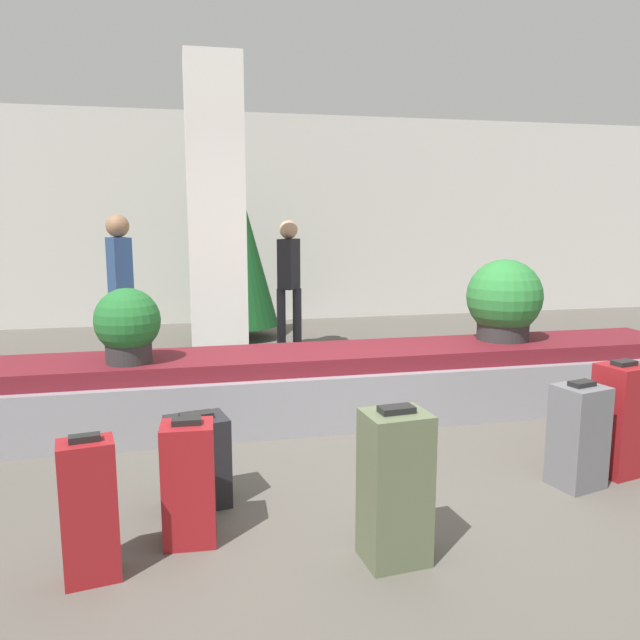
{
  "coord_description": "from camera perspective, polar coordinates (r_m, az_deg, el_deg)",
  "views": [
    {
      "loc": [
        -1.09,
        -3.58,
        1.65
      ],
      "look_at": [
        0.0,
        1.27,
        0.82
      ],
      "focal_mm": 35.0,
      "sensor_mm": 36.0,
      "label": 1
    }
  ],
  "objects": [
    {
      "name": "ground_plane",
      "position": [
        4.09,
        4.02,
        -14.37
      ],
      "size": [
        18.0,
        18.0,
        0.0
      ],
      "primitive_type": "plane",
      "color": "#59544C"
    },
    {
      "name": "back_wall",
      "position": [
        9.88,
        -6.38,
        9.14
      ],
      "size": [
        18.0,
        0.06,
        3.2
      ],
      "color": "beige",
      "rests_on": "ground_plane"
    },
    {
      "name": "carousel",
      "position": [
        5.16,
        0.0,
        -6.0
      ],
      "size": [
        6.61,
        0.88,
        0.57
      ],
      "color": "gray",
      "rests_on": "ground_plane"
    },
    {
      "name": "pillar",
      "position": [
        6.47,
        -9.48,
        8.9
      ],
      "size": [
        0.56,
        0.56,
        3.2
      ],
      "color": "silver",
      "rests_on": "ground_plane"
    },
    {
      "name": "suitcase_0",
      "position": [
        4.2,
        22.54,
        -9.76
      ],
      "size": [
        0.33,
        0.31,
        0.67
      ],
      "rotation": [
        0.0,
        0.0,
        0.24
      ],
      "color": "slate",
      "rests_on": "ground_plane"
    },
    {
      "name": "suitcase_1",
      "position": [
        3.73,
        -11.12,
        -12.53
      ],
      "size": [
        0.38,
        0.32,
        0.55
      ],
      "rotation": [
        0.0,
        0.0,
        0.2
      ],
      "color": "#232328",
      "rests_on": "ground_plane"
    },
    {
      "name": "suitcase_2",
      "position": [
        3.1,
        6.86,
        -14.9
      ],
      "size": [
        0.32,
        0.28,
        0.77
      ],
      "rotation": [
        0.0,
        0.0,
        0.1
      ],
      "color": "#5B6647",
      "rests_on": "ground_plane"
    },
    {
      "name": "suitcase_3",
      "position": [
        3.33,
        -11.91,
        -14.37
      ],
      "size": [
        0.27,
        0.24,
        0.66
      ],
      "rotation": [
        0.0,
        0.0,
        -0.06
      ],
      "color": "maroon",
      "rests_on": "ground_plane"
    },
    {
      "name": "suitcase_4",
      "position": [
        3.13,
        -20.35,
        -16.01
      ],
      "size": [
        0.27,
        0.21,
        0.69
      ],
      "rotation": [
        0.0,
        0.0,
        0.17
      ],
      "color": "maroon",
      "rests_on": "ground_plane"
    },
    {
      "name": "suitcase_5",
      "position": [
        4.49,
        25.71,
        -8.19
      ],
      "size": [
        0.32,
        0.31,
        0.75
      ],
      "rotation": [
        0.0,
        0.0,
        0.22
      ],
      "color": "maroon",
      "rests_on": "ground_plane"
    },
    {
      "name": "potted_plant_0",
      "position": [
        5.7,
        16.48,
        1.71
      ],
      "size": [
        0.66,
        0.66,
        0.71
      ],
      "color": "#2D2D2D",
      "rests_on": "carousel"
    },
    {
      "name": "potted_plant_1",
      "position": [
        4.83,
        -17.19,
        -0.46
      ],
      "size": [
        0.49,
        0.49,
        0.56
      ],
      "color": "#2D2D2D",
      "rests_on": "carousel"
    },
    {
      "name": "traveler_0",
      "position": [
        7.67,
        -2.86,
        4.21
      ],
      "size": [
        0.32,
        0.37,
        1.6
      ],
      "rotation": [
        0.0,
        0.0,
        -2.12
      ],
      "color": "#282833",
      "rests_on": "ground_plane"
    },
    {
      "name": "traveler_1",
      "position": [
        6.76,
        -17.79,
        3.47
      ],
      "size": [
        0.31,
        0.36,
        1.67
      ],
      "rotation": [
        0.0,
        0.0,
        1.94
      ],
      "color": "#282833",
      "rests_on": "ground_plane"
    },
    {
      "name": "decorated_tree",
      "position": [
        8.48,
        -7.65,
        6.53
      ],
      "size": [
        1.11,
        1.11,
        2.27
      ],
      "color": "#4C331E",
      "rests_on": "ground_plane"
    }
  ]
}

